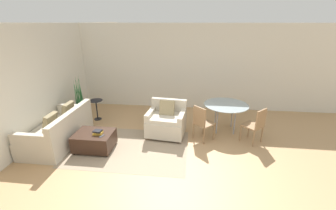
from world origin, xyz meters
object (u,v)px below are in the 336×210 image
object	(u,v)px
dining_table	(226,107)
dining_chair_near_right	(256,124)
couch	(60,132)
dining_chair_near_left	(202,121)
side_table	(96,106)
ottoman	(95,140)
tv_remote_primary	(102,136)
book_stack	(98,132)
armchair	(166,122)
potted_plant	(81,108)

from	to	relation	value
dining_table	dining_chair_near_right	world-z (taller)	dining_chair_near_right
couch	dining_chair_near_left	bearing A→B (deg)	8.43
couch	side_table	bearing A→B (deg)	76.99
ottoman	tv_remote_primary	xyz separation A→B (m)	(0.25, -0.13, 0.19)
book_stack	dining_table	bearing A→B (deg)	24.66
tv_remote_primary	dining_chair_near_left	world-z (taller)	dining_chair_near_left
dining_table	side_table	bearing A→B (deg)	175.55
couch	book_stack	bearing A→B (deg)	-11.67
ottoman	dining_chair_near_right	distance (m)	3.80
ottoman	book_stack	bearing A→B (deg)	-14.48
ottoman	dining_table	bearing A→B (deg)	23.32
dining_chair_near_left	book_stack	bearing A→B (deg)	-162.68
side_table	ottoman	bearing A→B (deg)	-68.88
armchair	dining_table	bearing A→B (deg)	15.86
armchair	dining_chair_near_right	distance (m)	2.18
tv_remote_primary	potted_plant	bearing A→B (deg)	128.08
couch	potted_plant	bearing A→B (deg)	97.31
potted_plant	dining_chair_near_left	distance (m)	3.72
book_stack	potted_plant	distance (m)	2.10
tv_remote_primary	couch	bearing A→B (deg)	165.02
couch	potted_plant	distance (m)	1.46
side_table	dining_chair_near_left	bearing A→B (deg)	-16.71
couch	ottoman	distance (m)	0.98
ottoman	dining_chair_near_left	distance (m)	2.57
potted_plant	tv_remote_primary	bearing A→B (deg)	-51.92
ottoman	tv_remote_primary	world-z (taller)	tv_remote_primary
dining_table	dining_chair_near_right	bearing A→B (deg)	-45.00
dining_chair_near_right	side_table	bearing A→B (deg)	168.00
armchair	ottoman	bearing A→B (deg)	-150.09
tv_remote_primary	potted_plant	size ratio (longest dim) A/B	0.12
couch	book_stack	xyz separation A→B (m)	(1.08, -0.22, 0.16)
side_table	potted_plant	bearing A→B (deg)	177.42
couch	dining_table	distance (m)	4.22
couch	dining_chair_near_right	world-z (taller)	dining_chair_near_right
dining_chair_near_left	side_table	bearing A→B (deg)	163.29
ottoman	dining_table	xyz separation A→B (m)	(3.09, 1.33, 0.44)
ottoman	dining_chair_near_right	world-z (taller)	dining_chair_near_right
armchair	dining_table	xyz separation A→B (m)	(1.53, 0.43, 0.30)
potted_plant	dining_chair_near_right	world-z (taller)	potted_plant
dining_chair_near_left	dining_chair_near_right	size ratio (longest dim) A/B	1.00
dining_table	dining_chair_near_left	distance (m)	0.91
dining_table	ottoman	bearing A→B (deg)	-156.68
potted_plant	side_table	xyz separation A→B (m)	(0.52, -0.02, 0.10)
side_table	dining_table	world-z (taller)	dining_table
ottoman	dining_chair_near_left	bearing A→B (deg)	15.85
couch	dining_chair_near_left	size ratio (longest dim) A/B	2.03
tv_remote_primary	dining_chair_near_left	bearing A→B (deg)	20.57
couch	tv_remote_primary	world-z (taller)	couch
couch	side_table	world-z (taller)	couch
potted_plant	dining_chair_near_left	world-z (taller)	potted_plant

